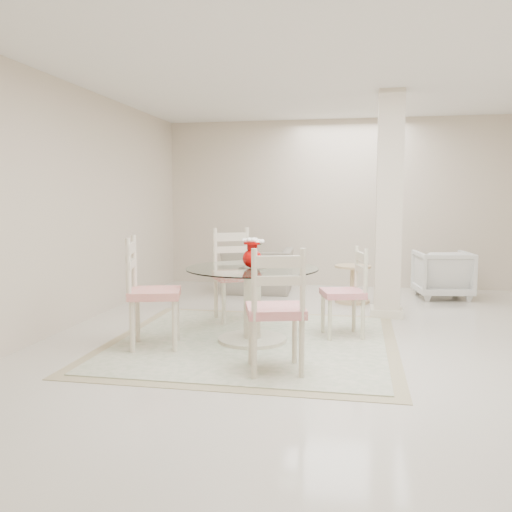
% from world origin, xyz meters
% --- Properties ---
extents(ground, '(7.00, 7.00, 0.00)m').
position_xyz_m(ground, '(0.00, 0.00, 0.00)').
color(ground, beige).
rests_on(ground, ground).
extents(room_shell, '(6.02, 7.02, 2.71)m').
position_xyz_m(room_shell, '(0.00, 0.00, 1.86)').
color(room_shell, beige).
rests_on(room_shell, ground).
extents(column, '(0.30, 0.30, 2.70)m').
position_xyz_m(column, '(0.50, 1.30, 1.35)').
color(column, beige).
rests_on(column, ground).
extents(area_rug, '(2.84, 2.84, 0.02)m').
position_xyz_m(area_rug, '(-0.88, -0.21, 0.01)').
color(area_rug, tan).
rests_on(area_rug, ground).
extents(dining_table, '(1.31, 1.31, 0.75)m').
position_xyz_m(dining_table, '(-0.88, -0.21, 0.38)').
color(dining_table, beige).
rests_on(dining_table, ground).
extents(red_vase, '(0.23, 0.19, 0.30)m').
position_xyz_m(red_vase, '(-0.88, -0.21, 0.89)').
color(red_vase, '#A80705').
rests_on(red_vase, dining_table).
extents(dining_chair_east, '(0.51, 0.51, 1.03)m').
position_xyz_m(dining_chair_east, '(0.06, 0.17, 0.54)').
color(dining_chair_east, beige).
rests_on(dining_chair_east, ground).
extents(dining_chair_north, '(0.65, 0.65, 1.20)m').
position_xyz_m(dining_chair_north, '(-1.28, 0.73, 0.63)').
color(dining_chair_north, beige).
rests_on(dining_chair_north, ground).
extents(dining_chair_west, '(0.58, 0.58, 1.19)m').
position_xyz_m(dining_chair_west, '(-1.83, -0.60, 0.62)').
color(dining_chair_west, beige).
rests_on(dining_chair_west, ground).
extents(dining_chair_south, '(0.57, 0.57, 1.16)m').
position_xyz_m(dining_chair_south, '(-0.49, -1.16, 0.61)').
color(dining_chair_south, beige).
rests_on(dining_chair_south, ground).
extents(recliner_taupe, '(1.07, 0.95, 0.67)m').
position_xyz_m(recliner_taupe, '(-1.35, 2.66, 0.33)').
color(recliner_taupe, gray).
rests_on(recliner_taupe, ground).
extents(armchair_white, '(0.83, 0.85, 0.69)m').
position_xyz_m(armchair_white, '(1.35, 2.71, 0.34)').
color(armchair_white, silver).
rests_on(armchair_white, ground).
extents(side_table, '(0.50, 0.50, 0.52)m').
position_xyz_m(side_table, '(0.08, 2.10, 0.24)').
color(side_table, tan).
rests_on(side_table, ground).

